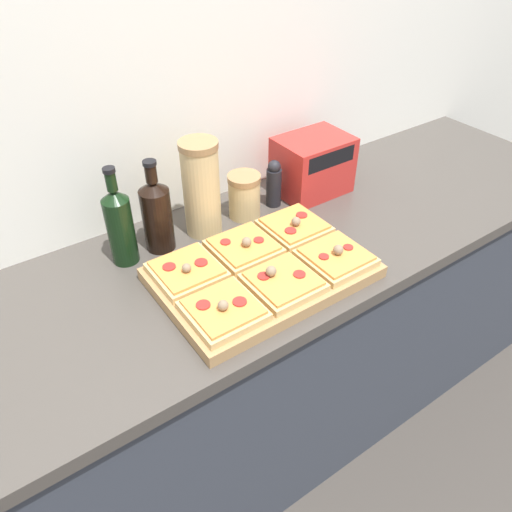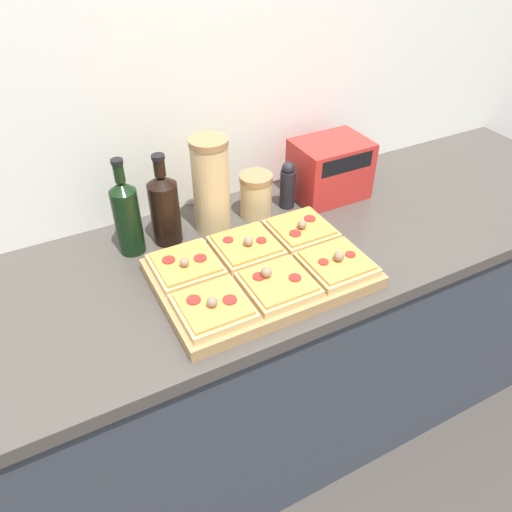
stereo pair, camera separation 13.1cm
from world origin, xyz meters
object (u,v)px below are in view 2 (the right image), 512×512
object	(u,v)px
cutting_board	(261,273)
grain_jar_short	(256,195)
olive_oil_bottle	(127,216)
toaster_oven	(330,169)
wine_bottle	(165,207)
pepper_mill	(288,185)
grain_jar_tall	(211,185)

from	to	relation	value
cutting_board	grain_jar_short	world-z (taller)	grain_jar_short
olive_oil_bottle	grain_jar_short	distance (m)	0.40
grain_jar_short	toaster_oven	xyz separation A→B (m)	(0.27, -0.00, 0.02)
wine_bottle	toaster_oven	size ratio (longest dim) A/B	1.06
olive_oil_bottle	pepper_mill	size ratio (longest dim) A/B	1.82
wine_bottle	grain_jar_tall	size ratio (longest dim) A/B	0.95
olive_oil_bottle	grain_jar_tall	distance (m)	0.25
pepper_mill	cutting_board	bearing A→B (deg)	-131.03
olive_oil_bottle	pepper_mill	distance (m)	0.51
cutting_board	olive_oil_bottle	xyz separation A→B (m)	(-0.27, 0.28, 0.10)
wine_bottle	olive_oil_bottle	bearing A→B (deg)	-180.00
cutting_board	olive_oil_bottle	bearing A→B (deg)	133.37
grain_jar_tall	toaster_oven	xyz separation A→B (m)	(0.42, -0.00, -0.05)
cutting_board	grain_jar_short	size ratio (longest dim) A/B	3.88
pepper_mill	toaster_oven	distance (m)	0.16
grain_jar_tall	pepper_mill	xyz separation A→B (m)	(0.26, -0.00, -0.07)
grain_jar_short	toaster_oven	distance (m)	0.27
grain_jar_tall	grain_jar_short	size ratio (longest dim) A/B	2.05
cutting_board	toaster_oven	world-z (taller)	toaster_oven
olive_oil_bottle	grain_jar_short	world-z (taller)	olive_oil_bottle
grain_jar_short	toaster_oven	size ratio (longest dim) A/B	0.55
cutting_board	grain_jar_short	distance (m)	0.31
toaster_oven	grain_jar_short	bearing A→B (deg)	179.82
wine_bottle	grain_jar_short	size ratio (longest dim) A/B	1.94
olive_oil_bottle	wine_bottle	world-z (taller)	olive_oil_bottle
olive_oil_bottle	toaster_oven	xyz separation A→B (m)	(0.67, -0.00, -0.02)
olive_oil_bottle	wine_bottle	xyz separation A→B (m)	(0.11, 0.00, -0.01)
wine_bottle	grain_jar_tall	world-z (taller)	grain_jar_tall
toaster_oven	pepper_mill	bearing A→B (deg)	179.69
cutting_board	grain_jar_tall	xyz separation A→B (m)	(-0.01, 0.28, 0.13)
grain_jar_tall	pepper_mill	size ratio (longest dim) A/B	1.84
grain_jar_tall	grain_jar_short	xyz separation A→B (m)	(0.15, -0.00, -0.07)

